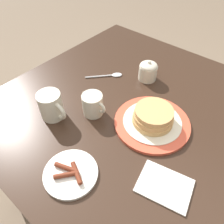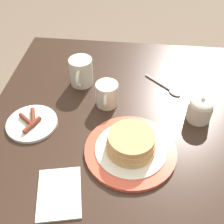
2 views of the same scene
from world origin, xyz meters
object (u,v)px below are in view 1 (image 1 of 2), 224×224
sugar_bowl (148,71)px  napkin (164,186)px  coffee_mug (51,106)px  spoon (111,75)px  pancake_plate (153,119)px  side_plate_bacon (71,173)px  creamer_pitcher (93,104)px

sugar_bowl → napkin: (0.32, -0.39, -0.04)m
coffee_mug → spoon: (0.00, 0.32, -0.05)m
pancake_plate → side_plate_bacon: (-0.08, -0.32, -0.02)m
pancake_plate → side_plate_bacon: bearing=-103.3°
side_plate_bacon → napkin: (0.23, 0.15, -0.00)m
coffee_mug → sugar_bowl: 0.43m
coffee_mug → sugar_bowl: (0.14, 0.41, -0.01)m
side_plate_bacon → creamer_pitcher: size_ratio=1.42×
side_plate_bacon → napkin: size_ratio=0.96×
coffee_mug → creamer_pitcher: size_ratio=1.05×
creamer_pitcher → spoon: size_ratio=0.84×
coffee_mug → creamer_pitcher: (0.10, 0.11, -0.01)m
side_plate_bacon → sugar_bowl: bearing=99.2°
creamer_pitcher → napkin: 0.37m
pancake_plate → coffee_mug: coffee_mug is taller
sugar_bowl → spoon: (-0.13, -0.09, -0.04)m
creamer_pitcher → napkin: size_ratio=0.68×
side_plate_bacon → sugar_bowl: size_ratio=1.79×
pancake_plate → creamer_pitcher: size_ratio=2.36×
pancake_plate → napkin: 0.23m
creamer_pitcher → sugar_bowl: size_ratio=1.26×
creamer_pitcher → spoon: creamer_pitcher is taller
pancake_plate → creamer_pitcher: creamer_pitcher is taller
pancake_plate → spoon: (-0.30, 0.12, -0.02)m
side_plate_bacon → creamer_pitcher: 0.26m
side_plate_bacon → creamer_pitcher: bearing=118.8°
napkin → coffee_mug: bearing=-176.8°
pancake_plate → napkin: (0.16, -0.17, -0.02)m
spoon → pancake_plate: bearing=-22.4°
sugar_bowl → napkin: bearing=-50.5°
side_plate_bacon → sugar_bowl: 0.54m
pancake_plate → coffee_mug: 0.36m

